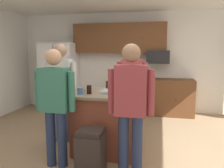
% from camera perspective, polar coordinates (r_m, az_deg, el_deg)
% --- Properties ---
extents(floor, '(7.04, 7.04, 0.00)m').
position_cam_1_polar(floor, '(3.72, 0.51, -17.15)').
color(floor, '#937A5B').
rests_on(floor, ground).
extents(back_wall, '(6.40, 0.10, 2.60)m').
position_cam_1_polar(back_wall, '(6.14, 5.85, 5.49)').
color(back_wall, white).
rests_on(back_wall, ground).
extents(cabinet_run_upper, '(2.40, 0.38, 0.75)m').
position_cam_1_polar(cabinet_run_upper, '(6.00, 1.84, 11.43)').
color(cabinet_run_upper, brown).
extents(cabinet_run_lower, '(1.80, 0.63, 0.90)m').
position_cam_1_polar(cabinet_run_lower, '(5.89, 11.20, -3.10)').
color(cabinet_run_lower, brown).
rests_on(cabinet_run_lower, ground).
extents(refrigerator, '(0.91, 0.76, 1.81)m').
position_cam_1_polar(refrigerator, '(6.31, -13.02, 1.79)').
color(refrigerator, white).
rests_on(refrigerator, ground).
extents(microwave_over_range, '(0.56, 0.40, 0.32)m').
position_cam_1_polar(microwave_over_range, '(5.79, 11.48, 6.68)').
color(microwave_over_range, black).
extents(kitchen_island, '(1.15, 0.90, 0.96)m').
position_cam_1_polar(kitchen_island, '(3.65, -1.01, -9.46)').
color(kitchen_island, brown).
rests_on(kitchen_island, ground).
extents(person_guest_by_door, '(0.57, 0.22, 1.70)m').
position_cam_1_polar(person_guest_by_door, '(4.22, 5.00, -0.10)').
color(person_guest_by_door, tan).
rests_on(person_guest_by_door, ground).
extents(person_guest_left, '(0.57, 0.23, 1.72)m').
position_cam_1_polar(person_guest_left, '(4.03, -12.64, -0.53)').
color(person_guest_left, '#4C5166').
rests_on(person_guest_left, ground).
extents(person_guest_right, '(0.57, 0.22, 1.69)m').
position_cam_1_polar(person_guest_right, '(2.78, 4.74, -4.74)').
color(person_guest_right, '#232D4C').
rests_on(person_guest_right, ground).
extents(person_host_foreground, '(0.57, 0.22, 1.63)m').
position_cam_1_polar(person_host_foreground, '(3.17, -14.13, -4.10)').
color(person_host_foreground, '#232D4C').
rests_on(person_host_foreground, ground).
extents(glass_stout_tall, '(0.07, 0.07, 0.12)m').
position_cam_1_polar(glass_stout_tall, '(3.66, 2.84, -0.80)').
color(glass_stout_tall, black).
rests_on(glass_stout_tall, kitchen_island).
extents(mug_blue_stoneware, '(0.13, 0.09, 0.10)m').
position_cam_1_polar(mug_blue_stoneware, '(3.40, -7.97, -1.74)').
color(mug_blue_stoneware, '#4C6B99').
rests_on(mug_blue_stoneware, kitchen_island).
extents(glass_dark_ale, '(0.07, 0.07, 0.15)m').
position_cam_1_polar(glass_dark_ale, '(3.71, -1.05, -0.43)').
color(glass_dark_ale, black).
rests_on(glass_dark_ale, kitchen_island).
extents(mug_ceramic_white, '(0.13, 0.09, 0.09)m').
position_cam_1_polar(mug_ceramic_white, '(3.20, 3.17, -2.39)').
color(mug_ceramic_white, white).
rests_on(mug_ceramic_white, kitchen_island).
extents(glass_pilsner, '(0.07, 0.07, 0.13)m').
position_cam_1_polar(glass_pilsner, '(3.41, -5.77, -1.41)').
color(glass_pilsner, black).
rests_on(glass_pilsner, kitchen_island).
extents(serving_tray, '(0.44, 0.30, 0.04)m').
position_cam_1_polar(serving_tray, '(3.46, 0.89, -1.98)').
color(serving_tray, '#B7B7BC').
rests_on(serving_tray, kitchen_island).
extents(trash_bin, '(0.34, 0.34, 0.61)m').
position_cam_1_polar(trash_bin, '(3.07, -5.34, -16.73)').
color(trash_bin, black).
rests_on(trash_bin, ground).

